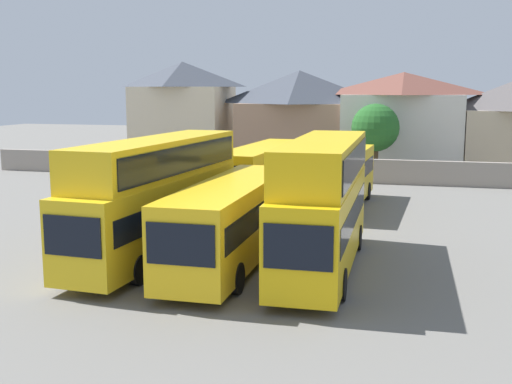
% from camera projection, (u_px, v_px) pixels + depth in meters
% --- Properties ---
extents(ground, '(140.00, 140.00, 0.00)m').
position_uv_depth(ground, '(312.00, 193.00, 42.49)').
color(ground, slate).
extents(depot_boundary_wall, '(56.00, 0.50, 1.80)m').
position_uv_depth(depot_boundary_wall, '(325.00, 170.00, 47.68)').
color(depot_boundary_wall, gray).
rests_on(depot_boundary_wall, ground).
extents(bus_1, '(3.17, 12.09, 4.92)m').
position_uv_depth(bus_1, '(158.00, 191.00, 26.13)').
color(bus_1, yellow).
rests_on(bus_1, ground).
extents(bus_2, '(2.70, 11.46, 3.32)m').
position_uv_depth(bus_2, '(232.00, 218.00, 25.01)').
color(bus_2, yellow).
rests_on(bus_2, ground).
extents(bus_3, '(2.67, 11.16, 5.04)m').
position_uv_depth(bus_3, '(323.00, 197.00, 24.17)').
color(bus_3, yellow).
rests_on(bus_3, ground).
extents(bus_4, '(3.09, 11.73, 3.53)m').
position_uv_depth(bus_4, '(262.00, 171.00, 38.18)').
color(bus_4, yellow).
rests_on(bus_4, ground).
extents(bus_5, '(2.94, 10.41, 3.33)m').
position_uv_depth(bus_5, '(342.00, 176.00, 37.11)').
color(bus_5, yellow).
rests_on(bus_5, ground).
extents(house_terrace_left, '(8.73, 6.82, 9.40)m').
position_uv_depth(house_terrace_left, '(183.00, 112.00, 58.62)').
color(house_terrace_left, beige).
rests_on(house_terrace_left, ground).
extents(house_terrace_centre, '(10.71, 7.24, 8.53)m').
position_uv_depth(house_terrace_centre, '(299.00, 118.00, 56.20)').
color(house_terrace_centre, '#9E7A60').
rests_on(house_terrace_centre, ground).
extents(house_terrace_right, '(10.27, 7.24, 8.32)m').
position_uv_depth(house_terrace_right, '(402.00, 121.00, 53.69)').
color(house_terrace_right, silver).
rests_on(house_terrace_right, ground).
extents(tree_left_of_lot, '(3.69, 3.69, 5.83)m').
position_uv_depth(tree_left_of_lot, '(375.00, 128.00, 48.71)').
color(tree_left_of_lot, brown).
rests_on(tree_left_of_lot, ground).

